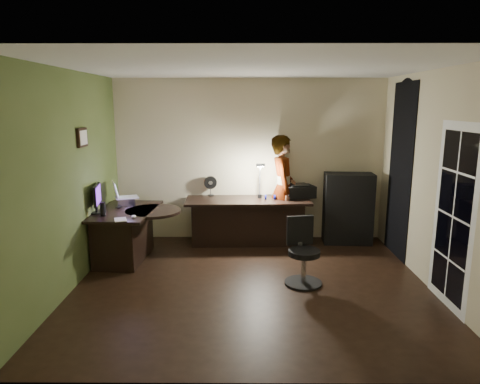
{
  "coord_description": "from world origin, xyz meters",
  "views": [
    {
      "loc": [
        -0.12,
        -5.16,
        2.28
      ],
      "look_at": [
        -0.15,
        1.05,
        1.0
      ],
      "focal_mm": 32.0,
      "sensor_mm": 36.0,
      "label": 1
    }
  ],
  "objects_px": {
    "desk_left": "(127,235)",
    "office_chair": "(304,252)",
    "desk_right": "(248,222)",
    "monitor": "(96,203)",
    "person": "(283,189)",
    "cabinet": "(348,208)"
  },
  "relations": [
    {
      "from": "office_chair",
      "to": "person",
      "type": "height_order",
      "value": "person"
    },
    {
      "from": "cabinet",
      "to": "desk_right",
      "type": "bearing_deg",
      "value": -173.68
    },
    {
      "from": "desk_left",
      "to": "monitor",
      "type": "relative_size",
      "value": 2.91
    },
    {
      "from": "desk_right",
      "to": "cabinet",
      "type": "distance_m",
      "value": 1.67
    },
    {
      "from": "desk_left",
      "to": "office_chair",
      "type": "xyz_separation_m",
      "value": [
        2.5,
        -0.9,
        0.05
      ]
    },
    {
      "from": "desk_left",
      "to": "desk_right",
      "type": "relative_size",
      "value": 0.65
    },
    {
      "from": "desk_left",
      "to": "cabinet",
      "type": "height_order",
      "value": "cabinet"
    },
    {
      "from": "desk_left",
      "to": "person",
      "type": "relative_size",
      "value": 0.73
    },
    {
      "from": "desk_left",
      "to": "person",
      "type": "bearing_deg",
      "value": 23.12
    },
    {
      "from": "person",
      "to": "office_chair",
      "type": "bearing_deg",
      "value": -174.56
    },
    {
      "from": "office_chair",
      "to": "monitor",
      "type": "bearing_deg",
      "value": 156.12
    },
    {
      "from": "office_chair",
      "to": "cabinet",
      "type": "bearing_deg",
      "value": 50.25
    },
    {
      "from": "cabinet",
      "to": "office_chair",
      "type": "distance_m",
      "value": 1.96
    },
    {
      "from": "desk_left",
      "to": "desk_right",
      "type": "height_order",
      "value": "desk_left"
    },
    {
      "from": "office_chair",
      "to": "person",
      "type": "relative_size",
      "value": 0.48
    },
    {
      "from": "monitor",
      "to": "office_chair",
      "type": "distance_m",
      "value": 2.97
    },
    {
      "from": "desk_right",
      "to": "monitor",
      "type": "xyz_separation_m",
      "value": [
        -2.15,
        -0.93,
        0.53
      ]
    },
    {
      "from": "desk_left",
      "to": "cabinet",
      "type": "relative_size",
      "value": 1.12
    },
    {
      "from": "monitor",
      "to": "person",
      "type": "relative_size",
      "value": 0.25
    },
    {
      "from": "monitor",
      "to": "person",
      "type": "height_order",
      "value": "person"
    },
    {
      "from": "cabinet",
      "to": "office_chair",
      "type": "relative_size",
      "value": 1.37
    },
    {
      "from": "desk_left",
      "to": "office_chair",
      "type": "relative_size",
      "value": 1.53
    }
  ]
}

